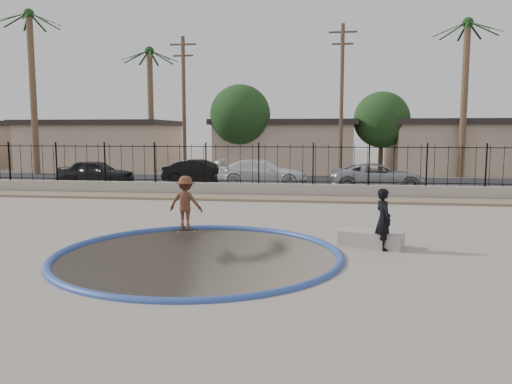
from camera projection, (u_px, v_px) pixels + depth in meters
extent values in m
cube|color=gray|center=(263.00, 214.00, 25.04)|extent=(120.00, 120.00, 2.20)
torus|color=#2D4994|center=(199.00, 255.00, 12.12)|extent=(7.04, 7.04, 0.20)
cube|color=#927F5F|center=(256.00, 198.00, 22.15)|extent=(42.00, 1.60, 0.11)
cube|color=#A29B8E|center=(259.00, 190.00, 23.20)|extent=(42.00, 0.45, 0.60)
cube|color=black|center=(259.00, 181.00, 23.15)|extent=(40.00, 0.04, 0.03)
cube|color=black|center=(259.00, 147.00, 22.96)|extent=(40.00, 0.04, 0.04)
cube|color=black|center=(273.00, 182.00, 29.83)|extent=(90.00, 8.00, 0.04)
cube|color=tan|center=(104.00, 147.00, 40.98)|extent=(11.00, 8.00, 3.50)
cube|color=#2B2523|center=(103.00, 123.00, 40.75)|extent=(11.60, 8.60, 0.40)
cube|color=tan|center=(286.00, 148.00, 38.97)|extent=(10.00, 8.00, 3.50)
cube|color=#2B2523|center=(286.00, 123.00, 38.73)|extent=(10.60, 8.60, 0.40)
cube|color=tan|center=(473.00, 149.00, 37.08)|extent=(12.00, 8.00, 3.50)
cube|color=#2B2523|center=(475.00, 122.00, 36.85)|extent=(12.60, 8.60, 0.40)
cylinder|color=brown|center=(33.00, 95.00, 34.41)|extent=(0.44, 0.44, 11.00)
sphere|color=#183C14|center=(29.00, 14.00, 33.76)|extent=(0.70, 0.70, 0.70)
cylinder|color=brown|center=(151.00, 112.00, 37.52)|extent=(0.44, 0.44, 9.00)
sphere|color=#183C14|center=(149.00, 51.00, 36.99)|extent=(0.70, 0.70, 0.70)
cylinder|color=brown|center=(464.00, 101.00, 32.54)|extent=(0.44, 0.44, 10.00)
sphere|color=#183C14|center=(468.00, 23.00, 31.95)|extent=(0.70, 0.70, 0.70)
cylinder|color=#473323|center=(184.00, 108.00, 32.07)|extent=(0.24, 0.24, 9.00)
cube|color=#473323|center=(183.00, 44.00, 31.59)|extent=(1.70, 0.10, 0.10)
cube|color=#473323|center=(183.00, 56.00, 31.67)|extent=(1.30, 0.10, 0.10)
cylinder|color=#473323|center=(341.00, 103.00, 30.69)|extent=(0.24, 0.24, 9.50)
cube|color=#473323|center=(343.00, 32.00, 30.18)|extent=(1.70, 0.10, 0.10)
cube|color=#473323|center=(343.00, 44.00, 30.27)|extent=(1.30, 0.10, 0.10)
cylinder|color=#473323|center=(240.00, 153.00, 35.96)|extent=(0.34, 0.34, 3.00)
sphere|color=#143311|center=(240.00, 115.00, 35.63)|extent=(4.32, 4.32, 4.32)
cylinder|color=#473323|center=(381.00, 155.00, 35.61)|extent=(0.34, 0.34, 2.75)
sphere|color=#143311|center=(382.00, 120.00, 35.31)|extent=(3.96, 3.96, 3.96)
imported|color=brown|center=(186.00, 206.00, 14.88)|extent=(1.07, 0.68, 1.58)
cube|color=black|center=(186.00, 230.00, 14.97)|extent=(0.74, 0.43, 0.02)
cylinder|color=silver|center=(178.00, 232.00, 14.85)|extent=(0.05, 0.04, 0.05)
cylinder|color=silver|center=(178.00, 231.00, 14.98)|extent=(0.05, 0.04, 0.05)
cylinder|color=silver|center=(195.00, 231.00, 14.96)|extent=(0.05, 0.04, 0.05)
cylinder|color=silver|center=(194.00, 230.00, 15.09)|extent=(0.05, 0.04, 0.05)
imported|color=black|center=(383.00, 219.00, 12.58)|extent=(0.55, 0.67, 1.57)
cube|color=#A39990|center=(371.00, 239.00, 13.03)|extent=(1.74, 1.19, 0.40)
imported|color=black|center=(96.00, 172.00, 27.88)|extent=(4.18, 1.81, 1.40)
imported|color=black|center=(201.00, 172.00, 28.30)|extent=(4.26, 1.64, 1.39)
imported|color=white|center=(263.00, 173.00, 27.47)|extent=(5.01, 2.11, 1.44)
imported|color=#989AA0|center=(378.00, 177.00, 25.43)|extent=(5.05, 2.72, 1.35)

